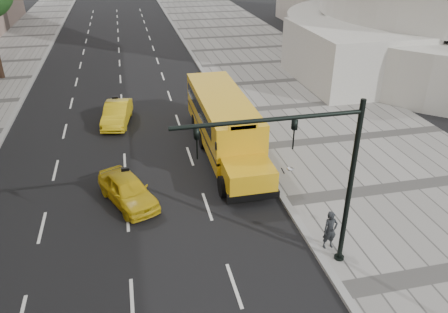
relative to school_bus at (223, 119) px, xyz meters
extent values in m
plane|color=black|center=(-4.50, -0.61, -1.76)|extent=(140.00, 140.00, 0.00)
cube|color=gray|center=(7.50, -0.61, -1.69)|extent=(12.00, 140.00, 0.15)
cube|color=gray|center=(1.50, -0.61, -1.69)|extent=(0.30, 140.00, 0.15)
cube|color=silver|center=(12.50, 9.39, 0.44)|extent=(8.00, 10.00, 4.40)
cube|color=gold|center=(0.00, 0.31, 0.01)|extent=(2.50, 9.00, 2.45)
cube|color=gold|center=(0.00, -5.19, -0.66)|extent=(2.20, 2.00, 1.10)
cube|color=black|center=(0.00, -6.07, -1.21)|extent=(2.38, 0.25, 0.35)
cube|color=black|center=(0.00, 0.31, -0.51)|extent=(2.52, 9.00, 0.12)
cube|color=black|center=(0.00, -4.13, 0.49)|extent=(2.05, 0.10, 0.90)
cube|color=black|center=(0.00, 0.81, 0.49)|extent=(2.52, 7.50, 0.70)
cube|color=gold|center=(0.00, -4.14, 1.29)|extent=(1.40, 0.12, 0.28)
ellipsoid|color=silver|center=(1.52, -6.59, 0.14)|extent=(0.32, 0.32, 0.14)
cylinder|color=black|center=(1.28, -6.37, -0.06)|extent=(0.36, 0.47, 0.58)
cylinder|color=black|center=(-1.13, -4.89, -1.26)|extent=(0.30, 1.00, 1.00)
cylinder|color=black|center=(1.13, -4.89, -1.26)|extent=(0.30, 1.00, 1.00)
cylinder|color=black|center=(-1.13, 0.31, -1.26)|extent=(0.30, 1.00, 1.00)
cylinder|color=black|center=(1.13, 0.31, -1.26)|extent=(0.30, 1.00, 1.00)
cylinder|color=black|center=(-1.13, 2.81, -1.26)|extent=(0.30, 1.00, 1.00)
cylinder|color=black|center=(1.13, 2.81, -1.26)|extent=(0.30, 1.00, 1.00)
imported|color=gold|center=(-5.40, -4.48, -1.10)|extent=(2.98, 4.20, 1.33)
imported|color=gold|center=(-5.78, 4.89, -1.09)|extent=(2.09, 4.29, 1.35)
imported|color=black|center=(1.98, -9.56, -0.83)|extent=(0.60, 0.41, 1.58)
cylinder|color=black|center=(2.10, -10.27, 1.44)|extent=(0.18, 0.18, 6.40)
cylinder|color=black|center=(2.10, -10.27, -1.64)|extent=(0.36, 0.36, 0.25)
cylinder|color=black|center=(-0.90, -10.27, 4.24)|extent=(6.00, 0.14, 0.14)
imported|color=black|center=(-0.10, -10.27, 3.69)|extent=(0.16, 0.20, 1.00)
imported|color=black|center=(-3.10, -10.27, 3.69)|extent=(0.16, 0.20, 1.00)
camera|label=1|loc=(-4.86, -21.64, 9.25)|focal=35.00mm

